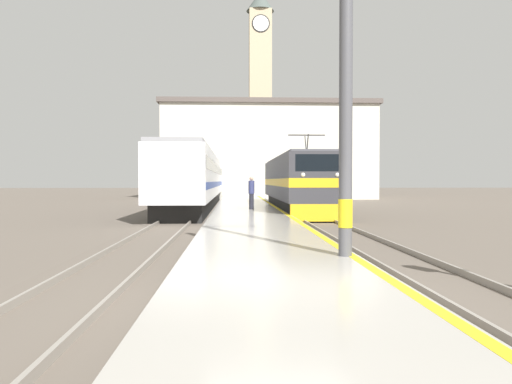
{
  "coord_description": "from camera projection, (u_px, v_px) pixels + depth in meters",
  "views": [
    {
      "loc": [
        -0.77,
        -7.93,
        1.99
      ],
      "look_at": [
        0.76,
        26.29,
        1.2
      ],
      "focal_mm": 35.0,
      "sensor_mm": 36.0,
      "label": 1
    }
  ],
  "objects": [
    {
      "name": "ground_plane",
      "position": [
        244.0,
        207.0,
        37.97
      ],
      "size": [
        200.0,
        200.0,
        0.0
      ],
      "primitive_type": "plane",
      "color": "#60564C"
    },
    {
      "name": "person_on_platform",
      "position": [
        251.0,
        192.0,
        27.65
      ],
      "size": [
        0.34,
        0.34,
        1.83
      ],
      "color": "#23232D",
      "rests_on": "platform"
    },
    {
      "name": "clock_tower",
      "position": [
        260.0,
        89.0,
        69.18
      ],
      "size": [
        3.82,
        3.82,
        28.17
      ],
      "color": "tan",
      "rests_on": "ground"
    },
    {
      "name": "catenary_mast",
      "position": [
        348.0,
        81.0,
        10.45
      ],
      "size": [
        1.94,
        0.3,
        7.52
      ],
      "color": "#4C4C51",
      "rests_on": "platform"
    },
    {
      "name": "passenger_train",
      "position": [
        204.0,
        179.0,
        45.84
      ],
      "size": [
        2.92,
        48.28,
        3.89
      ],
      "color": "black",
      "rests_on": "ground"
    },
    {
      "name": "rail_track_far",
      "position": [
        193.0,
        210.0,
        32.82
      ],
      "size": [
        2.83,
        140.0,
        0.16
      ],
      "color": "#60564C",
      "rests_on": "ground"
    },
    {
      "name": "locomotive_train",
      "position": [
        297.0,
        183.0,
        31.66
      ],
      "size": [
        2.92,
        17.46,
        4.51
      ],
      "color": "black",
      "rests_on": "ground"
    },
    {
      "name": "station_building",
      "position": [
        268.0,
        151.0,
        55.95
      ],
      "size": [
        23.53,
        8.94,
        10.59
      ],
      "color": "beige",
      "rests_on": "ground"
    },
    {
      "name": "rail_track_near",
      "position": [
        294.0,
        210.0,
        33.12
      ],
      "size": [
        2.84,
        140.0,
        0.16
      ],
      "color": "#60564C",
      "rests_on": "ground"
    },
    {
      "name": "platform",
      "position": [
        245.0,
        208.0,
        32.97
      ],
      "size": [
        3.77,
        140.0,
        0.4
      ],
      "color": "#ADA89E",
      "rests_on": "ground"
    }
  ]
}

